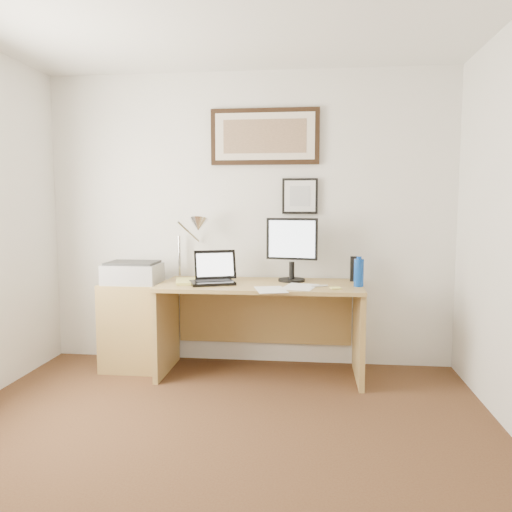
# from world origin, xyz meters

# --- Properties ---
(floor) EXTENTS (4.00, 4.00, 0.00)m
(floor) POSITION_xyz_m (0.00, 0.00, 0.00)
(floor) COLOR #4B2E1A
(floor) RESTS_ON ground
(wall_back) EXTENTS (3.50, 0.02, 2.50)m
(wall_back) POSITION_xyz_m (0.00, 2.00, 1.25)
(wall_back) COLOR white
(wall_back) RESTS_ON ground
(side_cabinet) EXTENTS (0.50, 0.40, 0.73)m
(side_cabinet) POSITION_xyz_m (-0.92, 1.68, 0.36)
(side_cabinet) COLOR olive
(side_cabinet) RESTS_ON floor
(water_bottle) EXTENTS (0.07, 0.07, 0.21)m
(water_bottle) POSITION_xyz_m (0.92, 1.57, 0.86)
(water_bottle) COLOR #0B3C9A
(water_bottle) RESTS_ON desk
(bottle_cap) EXTENTS (0.04, 0.04, 0.02)m
(bottle_cap) POSITION_xyz_m (0.92, 1.57, 0.97)
(bottle_cap) COLOR #0B3C9A
(bottle_cap) RESTS_ON water_bottle
(speaker) EXTENTS (0.10, 0.08, 0.20)m
(speaker) POSITION_xyz_m (0.92, 1.86, 0.85)
(speaker) COLOR black
(speaker) RESTS_ON desk
(paper_sheet_a) EXTENTS (0.28, 0.35, 0.00)m
(paper_sheet_a) POSITION_xyz_m (0.25, 1.35, 0.75)
(paper_sheet_a) COLOR white
(paper_sheet_a) RESTS_ON desk
(paper_sheet_b) EXTENTS (0.30, 0.37, 0.00)m
(paper_sheet_b) POSITION_xyz_m (0.47, 1.49, 0.75)
(paper_sheet_b) COLOR white
(paper_sheet_b) RESTS_ON desk
(sticky_pad) EXTENTS (0.09, 0.09, 0.01)m
(sticky_pad) POSITION_xyz_m (0.73, 1.44, 0.76)
(sticky_pad) COLOR #FFFA78
(sticky_pad) RESTS_ON desk
(marker_pen) EXTENTS (0.14, 0.06, 0.02)m
(marker_pen) POSITION_xyz_m (0.61, 1.51, 0.76)
(marker_pen) COLOR silver
(marker_pen) RESTS_ON desk
(book) EXTENTS (0.29, 0.35, 0.02)m
(book) POSITION_xyz_m (-0.53, 1.58, 0.76)
(book) COLOR #D9D366
(book) RESTS_ON desk
(desk) EXTENTS (1.60, 0.70, 0.75)m
(desk) POSITION_xyz_m (0.15, 1.72, 0.51)
(desk) COLOR olive
(desk) RESTS_ON floor
(laptop) EXTENTS (0.40, 0.41, 0.26)m
(laptop) POSITION_xyz_m (-0.23, 1.60, 0.81)
(laptop) COLOR black
(laptop) RESTS_ON desk
(lcd_monitor) EXTENTS (0.42, 0.22, 0.52)m
(lcd_monitor) POSITION_xyz_m (0.39, 1.77, 1.04)
(lcd_monitor) COLOR black
(lcd_monitor) RESTS_ON desk
(printer) EXTENTS (0.44, 0.34, 0.18)m
(printer) POSITION_xyz_m (-0.92, 1.66, 0.82)
(printer) COLOR #ADADB0
(printer) RESTS_ON side_cabinet
(desk_lamp) EXTENTS (0.29, 0.27, 0.53)m
(desk_lamp) POSITION_xyz_m (-0.41, 1.81, 1.19)
(desk_lamp) COLOR silver
(desk_lamp) RESTS_ON desk
(picture_large) EXTENTS (0.92, 0.04, 0.47)m
(picture_large) POSITION_xyz_m (0.15, 1.97, 1.95)
(picture_large) COLOR black
(picture_large) RESTS_ON wall_back
(picture_small) EXTENTS (0.30, 0.03, 0.30)m
(picture_small) POSITION_xyz_m (0.45, 1.97, 1.45)
(picture_small) COLOR black
(picture_small) RESTS_ON wall_back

